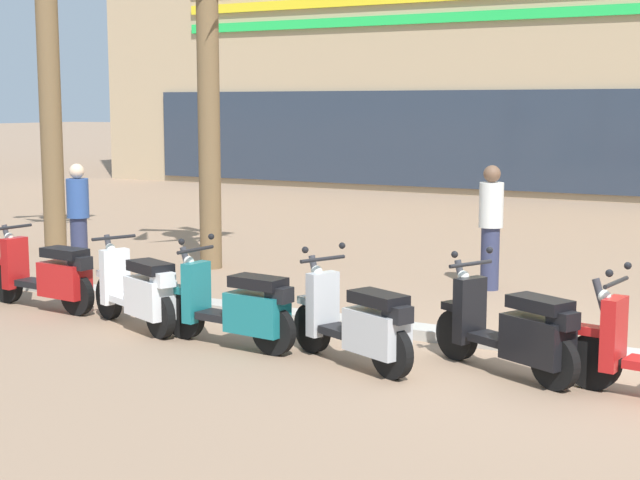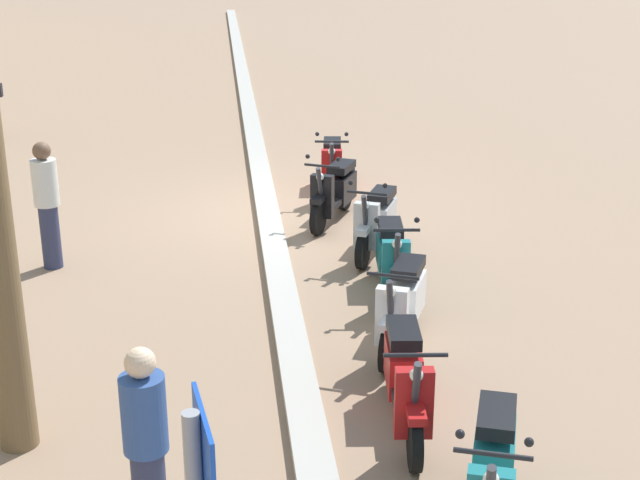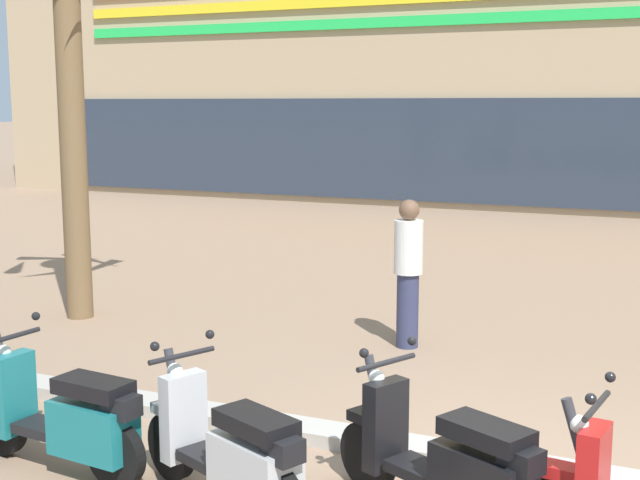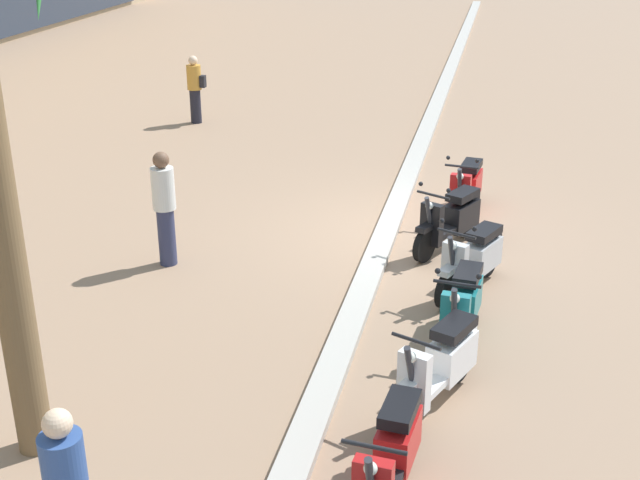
% 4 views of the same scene
% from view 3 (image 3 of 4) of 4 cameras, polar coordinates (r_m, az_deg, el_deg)
% --- Properties ---
extents(curb_strip, '(60.00, 0.36, 0.12)m').
position_cam_3_polar(curb_strip, '(7.11, 13.60, -14.43)').
color(curb_strip, '#ADA89E').
rests_on(curb_strip, ground).
extents(scooter_teal_far_back, '(1.77, 0.57, 1.17)m').
position_cam_3_polar(scooter_teal_far_back, '(7.10, -16.34, -11.26)').
color(scooter_teal_far_back, black).
rests_on(scooter_teal_far_back, ground).
extents(scooter_silver_gap_after_mid, '(1.66, 0.89, 1.17)m').
position_cam_3_polar(scooter_silver_gap_after_mid, '(6.25, -5.94, -13.79)').
color(scooter_silver_gap_after_mid, black).
rests_on(scooter_silver_gap_after_mid, ground).
extents(scooter_black_mid_centre, '(1.68, 0.94, 1.17)m').
position_cam_3_polar(scooter_black_mid_centre, '(6.08, 8.52, -14.43)').
color(scooter_black_mid_centre, black).
rests_on(scooter_black_mid_centre, ground).
extents(palm_tree_mid_walkway, '(2.16, 2.34, 5.59)m').
position_cam_3_polar(palm_tree_mid_walkway, '(11.92, -16.36, 14.82)').
color(palm_tree_mid_walkway, brown).
rests_on(palm_tree_mid_walkway, ground).
extents(pedestrian_strolling_near_curb, '(0.34, 0.34, 1.76)m').
position_cam_3_polar(pedestrian_strolling_near_curb, '(10.17, 5.84, -1.95)').
color(pedestrian_strolling_near_curb, '#2D3351').
rests_on(pedestrian_strolling_near_curb, ground).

